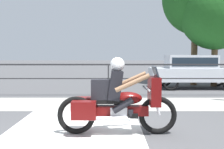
% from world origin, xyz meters
% --- Properties ---
extents(ground_plane, '(120.00, 120.00, 0.00)m').
position_xyz_m(ground_plane, '(0.00, 0.00, 0.00)').
color(ground_plane, '#4C4C4F').
extents(sidewalk_band, '(44.00, 2.40, 0.01)m').
position_xyz_m(sidewalk_band, '(0.00, 3.40, 0.01)').
color(sidewalk_band, '#A8A59E').
rests_on(sidewalk_band, ground).
extents(crosswalk_band, '(2.90, 6.00, 0.01)m').
position_xyz_m(crosswalk_band, '(-0.67, -0.20, 0.00)').
color(crosswalk_band, silver).
rests_on(crosswalk_band, ground).
extents(fence_railing, '(36.00, 0.05, 1.26)m').
position_xyz_m(fence_railing, '(0.00, 4.99, 0.99)').
color(fence_railing, '#232326').
rests_on(fence_railing, ground).
extents(motorcycle, '(2.45, 0.76, 1.58)m').
position_xyz_m(motorcycle, '(0.23, -0.06, 0.69)').
color(motorcycle, black).
rests_on(motorcycle, ground).
extents(parked_car, '(4.26, 1.68, 1.58)m').
position_xyz_m(parked_car, '(3.98, 7.45, 0.91)').
color(parked_car, '#B7BCC4').
rests_on(parked_car, ground).
extents(tree_behind_car, '(3.63, 3.63, 5.82)m').
position_xyz_m(tree_behind_car, '(5.25, 8.28, 3.81)').
color(tree_behind_car, brown).
rests_on(tree_behind_car, ground).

